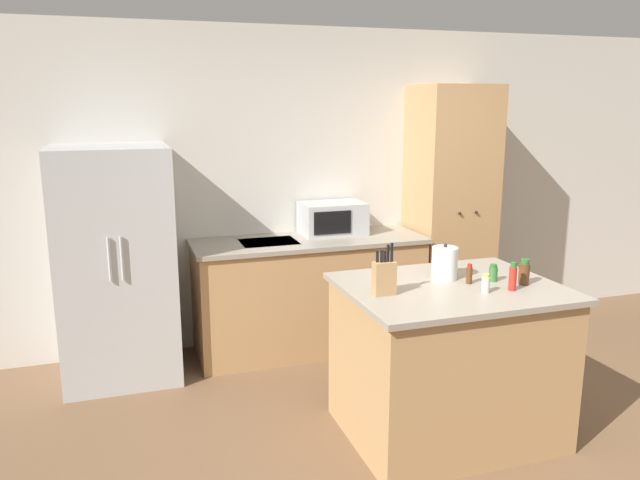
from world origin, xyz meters
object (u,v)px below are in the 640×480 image
pantry_cabinet (449,212)px  spice_bottle_tall_dark (513,277)px  spice_bottle_green_herb (524,273)px  knife_block (384,277)px  spice_bottle_amber_oil (493,273)px  spice_bottle_short_red (469,274)px  kettle (445,263)px  microwave (332,218)px  refrigerator (116,264)px  spice_bottle_pale_salt (486,284)px

pantry_cabinet → spice_bottle_tall_dark: (-0.61, -1.79, -0.05)m
spice_bottle_green_herb → knife_block: bearing=175.1°
spice_bottle_amber_oil → pantry_cabinet: bearing=69.1°
spice_bottle_short_red → kettle: 0.17m
pantry_cabinet → spice_bottle_amber_oil: bearing=-110.9°
microwave → pantry_cabinet: bearing=-4.9°
spice_bottle_short_red → kettle: (-0.09, 0.14, 0.04)m
spice_bottle_green_herb → kettle: 0.46m
spice_bottle_green_herb → kettle: kettle is taller
spice_bottle_tall_dark → pantry_cabinet: bearing=71.2°
spice_bottle_short_red → spice_bottle_amber_oil: bearing=0.0°
spice_bottle_amber_oil → kettle: bearing=151.0°
refrigerator → microwave: 1.74m
spice_bottle_tall_dark → refrigerator: bearing=141.8°
kettle → pantry_cabinet: bearing=59.4°
refrigerator → spice_bottle_amber_oil: bearing=-34.8°
spice_bottle_tall_dark → kettle: (-0.25, 0.34, 0.02)m
refrigerator → pantry_cabinet: bearing=1.8°
pantry_cabinet → spice_bottle_green_herb: (-0.47, -1.70, -0.05)m
pantry_cabinet → microwave: 1.05m
spice_bottle_amber_oil → spice_bottle_green_herb: spice_bottle_green_herb is taller
refrigerator → spice_bottle_amber_oil: 2.64m
spice_bottle_pale_salt → spice_bottle_green_herb: bearing=13.4°
pantry_cabinet → knife_block: (-1.34, -1.63, -0.02)m
spice_bottle_green_herb → spice_bottle_pale_salt: spice_bottle_green_herb is taller
microwave → spice_bottle_pale_salt: 1.89m
refrigerator → knife_block: (1.43, -1.54, 0.20)m
spice_bottle_pale_salt → pantry_cabinet: bearing=66.3°
microwave → spice_bottle_amber_oil: 1.74m
knife_block → spice_bottle_amber_oil: 0.74m
knife_block → spice_bottle_amber_oil: (0.74, 0.04, -0.05)m
spice_bottle_tall_dark → spice_bottle_pale_salt: size_ratio=1.52×
spice_bottle_tall_dark → spice_bottle_green_herb: size_ratio=1.08×
knife_block → pantry_cabinet: bearing=50.6°
knife_block → kettle: bearing=20.5°
microwave → knife_block: 1.74m
microwave → spice_bottle_green_herb: (0.57, -1.79, -0.04)m
refrigerator → microwave: refrigerator is taller
pantry_cabinet → spice_bottle_short_red: 1.77m
kettle → knife_block: bearing=-159.5°
spice_bottle_green_herb → kettle: bearing=146.5°
refrigerator → spice_bottle_tall_dark: (2.16, -1.70, 0.17)m
spice_bottle_amber_oil → spice_bottle_green_herb: 0.18m
refrigerator → spice_bottle_pale_salt: (1.99, -1.69, 0.15)m
knife_block → spice_bottle_pale_salt: size_ratio=2.72×
spice_bottle_pale_salt → spice_bottle_amber_oil: bearing=47.3°
spice_bottle_tall_dark → spice_bottle_short_red: bearing=129.7°
spice_bottle_tall_dark → spice_bottle_amber_oil: (0.00, 0.20, -0.03)m
refrigerator → spice_bottle_amber_oil: (2.16, -1.50, 0.15)m
pantry_cabinet → spice_bottle_tall_dark: 1.89m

